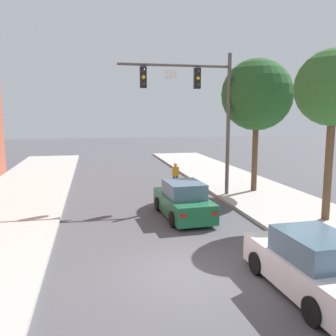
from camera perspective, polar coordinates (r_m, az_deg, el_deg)
The scene contains 7 objects.
ground_plane at distance 10.82m, azimuth 3.10°, elevation -16.18°, with size 120.00×120.00×0.00m, color #4C4C51.
traffic_signal_mast at distance 19.27m, azimuth 4.89°, elevation 10.85°, with size 5.95×0.38×7.50m.
car_lead_green at distance 16.00m, azimuth 2.39°, elevation -5.22°, with size 2.01×4.32×1.60m.
car_following_white at distance 10.13m, azimuth 21.66°, elevation -14.12°, with size 1.94×4.29×1.60m.
pedestrian_crossing_road at distance 21.60m, azimuth 1.19°, elevation -1.10°, with size 0.36×0.22×1.64m.
street_tree_nearest at distance 16.15m, azimuth 24.60°, elevation 11.26°, with size 3.06×3.06×6.93m.
street_tree_second at distance 21.10m, azimuth 13.80°, elevation 11.06°, with size 3.95×3.95×7.39m.
Camera 1 is at (-2.56, -9.49, 4.52)m, focal length 38.78 mm.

